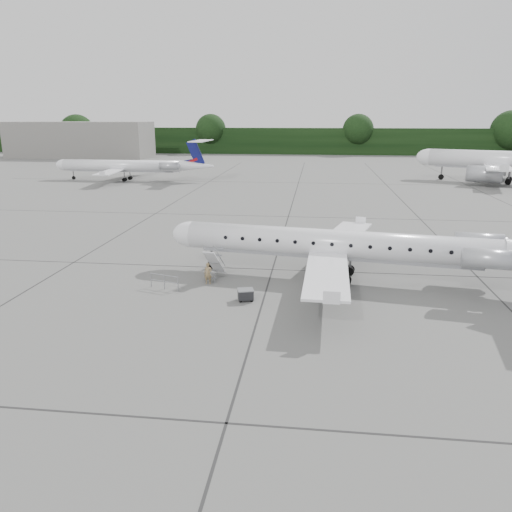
# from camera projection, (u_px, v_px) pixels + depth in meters

# --- Properties ---
(ground) EXTENTS (320.00, 320.00, 0.00)m
(ground) POSITION_uv_depth(u_px,v_px,m) (343.00, 302.00, 31.94)
(ground) COLOR slate
(ground) RESTS_ON ground
(treeline) EXTENTS (260.00, 4.00, 8.00)m
(treeline) POSITION_uv_depth(u_px,v_px,m) (324.00, 141.00, 155.13)
(treeline) COLOR black
(treeline) RESTS_ON ground
(terminal_building) EXTENTS (40.00, 14.00, 10.00)m
(terminal_building) POSITION_uv_depth(u_px,v_px,m) (80.00, 140.00, 143.82)
(terminal_building) COLOR slate
(terminal_building) RESTS_ON ground
(main_regional_jet) EXTENTS (31.18, 24.52, 7.28)m
(main_regional_jet) POSITION_uv_depth(u_px,v_px,m) (336.00, 230.00, 35.60)
(main_regional_jet) COLOR white
(main_regional_jet) RESTS_ON ground
(airstair) EXTENTS (1.20, 2.49, 2.28)m
(airstair) POSITION_uv_depth(u_px,v_px,m) (214.00, 263.00, 36.38)
(airstair) COLOR white
(airstair) RESTS_ON ground
(passenger) EXTENTS (0.57, 0.38, 1.54)m
(passenger) POSITION_uv_depth(u_px,v_px,m) (208.00, 274.00, 35.23)
(passenger) COLOR olive
(passenger) RESTS_ON ground
(safety_railing) EXTENTS (2.13, 0.71, 1.00)m
(safety_railing) POSITION_uv_depth(u_px,v_px,m) (164.00, 282.00, 34.24)
(safety_railing) COLOR gray
(safety_railing) RESTS_ON ground
(baggage_cart) EXTENTS (1.13, 1.00, 0.83)m
(baggage_cart) POSITION_uv_depth(u_px,v_px,m) (246.00, 295.00, 32.10)
(baggage_cart) COLOR black
(baggage_cart) RESTS_ON ground
(bg_narrowbody) EXTENTS (37.45, 32.52, 11.25)m
(bg_narrowbody) POSITION_uv_depth(u_px,v_px,m) (503.00, 151.00, 87.85)
(bg_narrowbody) COLOR white
(bg_narrowbody) RESTS_ON ground
(bg_regional_left) EXTENTS (29.02, 21.21, 7.49)m
(bg_regional_left) POSITION_uv_depth(u_px,v_px,m) (121.00, 160.00, 91.64)
(bg_regional_left) COLOR white
(bg_regional_left) RESTS_ON ground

